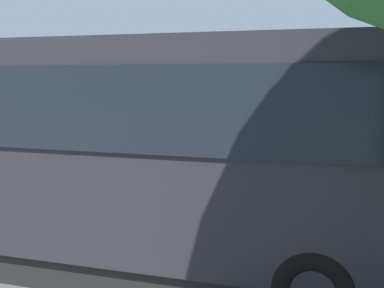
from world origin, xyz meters
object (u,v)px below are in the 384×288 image
(spectator_far_right, at_px, (34,156))
(traffic_cone, at_px, (300,157))
(spectator_far_left, at_px, (250,173))
(spectator_centre, at_px, (133,162))
(stunt_motorcycle, at_px, (229,133))
(spectator_left, at_px, (195,169))
(tour_bus, at_px, (84,153))
(spectator_right, at_px, (87,161))
(parked_motorcycle_silver, at_px, (205,204))

(spectator_far_right, relative_size, traffic_cone, 2.80)
(spectator_far_left, distance_m, spectator_centre, 2.51)
(spectator_far_left, height_order, stunt_motorcycle, stunt_motorcycle)
(spectator_left, height_order, stunt_motorcycle, stunt_motorcycle)
(tour_bus, distance_m, spectator_far_left, 3.31)
(spectator_left, relative_size, spectator_right, 0.99)
(spectator_far_left, bearing_deg, spectator_far_right, 0.12)
(spectator_left, relative_size, traffic_cone, 2.71)
(parked_motorcycle_silver, xyz_separation_m, stunt_motorcycle, (1.04, -6.22, 0.54))
(spectator_centre, bearing_deg, spectator_far_left, 176.28)
(spectator_centre, distance_m, stunt_motorcycle, 5.45)
(tour_bus, distance_m, stunt_motorcycle, 8.08)
(spectator_left, xyz_separation_m, spectator_centre, (1.44, -0.29, 0.01))
(spectator_far_left, xyz_separation_m, spectator_far_right, (4.84, 0.01, 0.07))
(spectator_centre, distance_m, spectator_far_right, 2.34)
(stunt_motorcycle, bearing_deg, tour_bus, 87.61)
(parked_motorcycle_silver, bearing_deg, spectator_centre, -24.55)
(tour_bus, relative_size, spectator_far_right, 5.57)
(spectator_far_left, distance_m, spectator_left, 1.08)
(spectator_far_right, bearing_deg, tour_bus, 138.10)
(parked_motorcycle_silver, bearing_deg, spectator_far_right, -8.94)
(spectator_centre, bearing_deg, traffic_cone, -116.57)
(stunt_motorcycle, bearing_deg, spectator_right, 73.25)
(spectator_far_right, height_order, stunt_motorcycle, stunt_motorcycle)
(spectator_left, relative_size, spectator_far_right, 0.97)
(tour_bus, bearing_deg, spectator_centre, -80.75)
(stunt_motorcycle, height_order, traffic_cone, stunt_motorcycle)
(spectator_centre, relative_size, spectator_far_right, 0.98)
(tour_bus, xyz_separation_m, traffic_cone, (-2.50, -8.52, -1.34))
(spectator_left, relative_size, parked_motorcycle_silver, 0.83)
(spectator_left, bearing_deg, spectator_far_left, -173.07)
(spectator_left, relative_size, stunt_motorcycle, 0.87)
(parked_motorcycle_silver, distance_m, stunt_motorcycle, 6.33)
(traffic_cone, bearing_deg, spectator_far_left, 85.95)
(spectator_left, distance_m, stunt_motorcycle, 5.73)
(tour_bus, bearing_deg, spectator_far_right, -41.90)
(spectator_left, bearing_deg, tour_bus, 67.00)
(tour_bus, xyz_separation_m, spectator_centre, (0.43, -2.66, -0.62))
(spectator_left, bearing_deg, spectator_right, -0.12)
(spectator_centre, xyz_separation_m, parked_motorcycle_silver, (-1.80, 0.82, -0.54))
(tour_bus, distance_m, parked_motorcycle_silver, 2.57)
(spectator_right, distance_m, parked_motorcycle_silver, 2.85)
(spectator_centre, bearing_deg, parked_motorcycle_silver, 155.45)
(parked_motorcycle_silver, distance_m, traffic_cone, 6.78)
(parked_motorcycle_silver, bearing_deg, spectator_right, -11.05)
(spectator_far_left, relative_size, spectator_far_right, 0.94)
(spectator_centre, bearing_deg, tour_bus, 99.25)
(spectator_left, distance_m, spectator_centre, 1.47)
(spectator_left, distance_m, parked_motorcycle_silver, 0.84)
(tour_bus, height_order, parked_motorcycle_silver, tour_bus)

